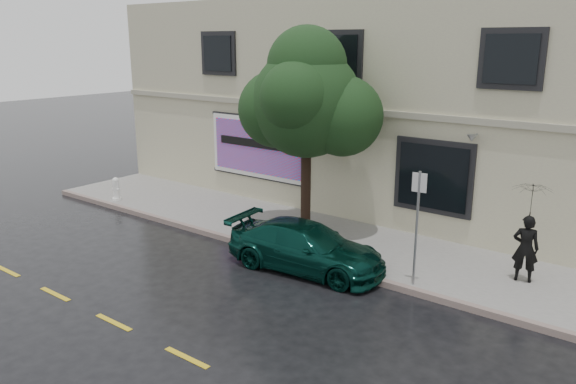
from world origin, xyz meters
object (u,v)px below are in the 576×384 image
Objects in this scene: pedestrian at (526,248)px; fire_hydrant at (116,189)px; car at (306,247)px; street_tree at (306,103)px.

pedestrian is 13.56m from fire_hydrant.
pedestrian reaches higher than car.
street_tree reaches higher than fire_hydrant.
car is 5.20m from pedestrian.
fire_hydrant is (-7.28, -1.38, -3.38)m from street_tree.
car is 0.77× the size of street_tree.
street_tree reaches higher than pedestrian.
fire_hydrant is (-8.80, 0.72, -0.05)m from car.
pedestrian is 0.30× the size of street_tree.
car reaches higher than fire_hydrant.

